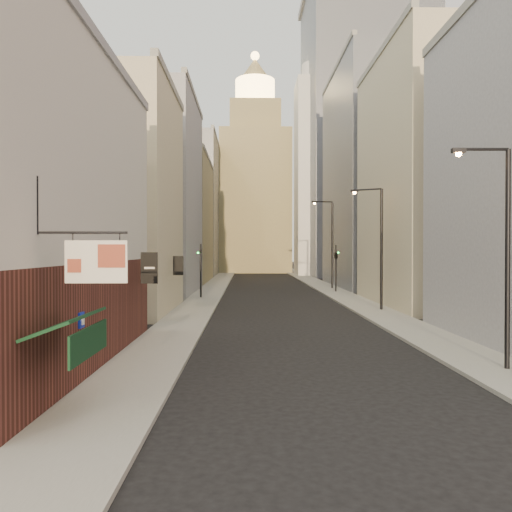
{
  "coord_description": "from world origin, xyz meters",
  "views": [
    {
      "loc": [
        -2.62,
        -9.87,
        4.45
      ],
      "look_at": [
        -2.05,
        22.09,
        4.07
      ],
      "focal_mm": 35.0,
      "sensor_mm": 36.0,
      "label": 1
    }
  ],
  "objects_px": {
    "streetlamp_far": "(330,239)",
    "streetlamp_mid": "(378,241)",
    "streetlamp_near": "(502,244)",
    "traffic_light_right": "(336,256)",
    "clock_tower": "(255,186)",
    "white_tower": "(319,170)",
    "traffic_light_left": "(201,260)"
  },
  "relations": [
    {
      "from": "streetlamp_far",
      "to": "streetlamp_mid",
      "type": "bearing_deg",
      "value": -105.47
    },
    {
      "from": "streetlamp_near",
      "to": "streetlamp_mid",
      "type": "bearing_deg",
      "value": 90.14
    },
    {
      "from": "streetlamp_near",
      "to": "traffic_light_right",
      "type": "bearing_deg",
      "value": 91.02
    },
    {
      "from": "traffic_light_right",
      "to": "clock_tower",
      "type": "bearing_deg",
      "value": -82.45
    },
    {
      "from": "white_tower",
      "to": "streetlamp_far",
      "type": "height_order",
      "value": "white_tower"
    },
    {
      "from": "streetlamp_near",
      "to": "traffic_light_left",
      "type": "distance_m",
      "value": 30.7
    },
    {
      "from": "white_tower",
      "to": "streetlamp_near",
      "type": "distance_m",
      "value": 71.45
    },
    {
      "from": "clock_tower",
      "to": "streetlamp_mid",
      "type": "relative_size",
      "value": 5.02
    },
    {
      "from": "streetlamp_far",
      "to": "streetlamp_near",
      "type": "bearing_deg",
      "value": -106.06
    },
    {
      "from": "streetlamp_near",
      "to": "traffic_light_right",
      "type": "relative_size",
      "value": 1.63
    },
    {
      "from": "streetlamp_far",
      "to": "traffic_light_right",
      "type": "height_order",
      "value": "streetlamp_far"
    },
    {
      "from": "streetlamp_near",
      "to": "traffic_light_right",
      "type": "distance_m",
      "value": 33.76
    },
    {
      "from": "streetlamp_mid",
      "to": "traffic_light_left",
      "type": "height_order",
      "value": "streetlamp_mid"
    },
    {
      "from": "streetlamp_near",
      "to": "traffic_light_left",
      "type": "height_order",
      "value": "streetlamp_near"
    },
    {
      "from": "clock_tower",
      "to": "traffic_light_left",
      "type": "height_order",
      "value": "clock_tower"
    },
    {
      "from": "clock_tower",
      "to": "traffic_light_left",
      "type": "relative_size",
      "value": 8.98
    },
    {
      "from": "clock_tower",
      "to": "white_tower",
      "type": "bearing_deg",
      "value": -51.84
    },
    {
      "from": "streetlamp_near",
      "to": "streetlamp_mid",
      "type": "xyz_separation_m",
      "value": [
        0.28,
        18.1,
        0.45
      ]
    },
    {
      "from": "streetlamp_far",
      "to": "traffic_light_right",
      "type": "distance_m",
      "value": 4.87
    },
    {
      "from": "white_tower",
      "to": "streetlamp_near",
      "type": "xyz_separation_m",
      "value": [
        -3.39,
        -69.99,
        -13.95
      ]
    },
    {
      "from": "streetlamp_mid",
      "to": "streetlamp_far",
      "type": "relative_size",
      "value": 0.9
    },
    {
      "from": "streetlamp_mid",
      "to": "traffic_light_left",
      "type": "distance_m",
      "value": 16.76
    },
    {
      "from": "clock_tower",
      "to": "white_tower",
      "type": "relative_size",
      "value": 1.08
    },
    {
      "from": "clock_tower",
      "to": "traffic_light_right",
      "type": "height_order",
      "value": "clock_tower"
    },
    {
      "from": "streetlamp_far",
      "to": "traffic_light_right",
      "type": "xyz_separation_m",
      "value": [
        -0.16,
        -4.51,
        -1.84
      ]
    },
    {
      "from": "streetlamp_mid",
      "to": "traffic_light_right",
      "type": "height_order",
      "value": "streetlamp_mid"
    },
    {
      "from": "traffic_light_left",
      "to": "white_tower",
      "type": "bearing_deg",
      "value": -115.16
    },
    {
      "from": "traffic_light_left",
      "to": "traffic_light_right",
      "type": "distance_m",
      "value": 14.81
    },
    {
      "from": "streetlamp_mid",
      "to": "traffic_light_left",
      "type": "xyz_separation_m",
      "value": [
        -13.74,
        9.47,
        -1.52
      ]
    },
    {
      "from": "clock_tower",
      "to": "streetlamp_mid",
      "type": "distance_m",
      "value": 67.53
    },
    {
      "from": "white_tower",
      "to": "traffic_light_left",
      "type": "relative_size",
      "value": 8.3
    },
    {
      "from": "white_tower",
      "to": "streetlamp_far",
      "type": "distance_m",
      "value": 34.41
    }
  ]
}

